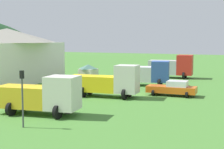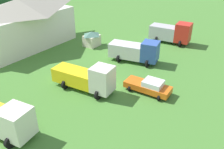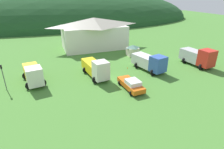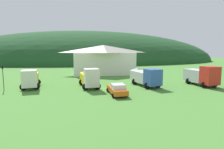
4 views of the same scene
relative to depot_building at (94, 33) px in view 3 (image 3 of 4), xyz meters
name	(u,v)px [view 3 (image 3 of 4)]	position (x,y,z in m)	size (l,w,h in m)	color
ground_plane	(109,80)	(-3.05, -19.49, -3.91)	(200.00, 200.00, 0.00)	#477F33
forested_hill_backdrop	(61,22)	(-3.05, 50.03, -3.91)	(138.56, 60.00, 31.13)	#1E4723
depot_building	(94,33)	(0.00, 0.00, 0.00)	(16.58, 9.46, 7.59)	white
play_shed_cream	(133,50)	(6.35, -9.27, -2.65)	(2.60, 2.25, 2.44)	beige
heavy_rig_striped	(33,74)	(-14.52, -16.53, -2.28)	(3.64, 7.12, 3.22)	silver
flatbed_truck_yellow	(96,68)	(-4.70, -17.77, -2.26)	(3.53, 7.68, 3.44)	silver
box_truck_blue	(150,62)	(5.25, -18.37, -2.24)	(4.09, 7.32, 3.25)	#3356AD
crane_truck_red	(198,57)	(15.35, -19.48, -2.06)	(3.71, 6.95, 3.64)	red
service_pickup_orange	(131,84)	(-1.04, -23.76, -3.08)	(2.60, 5.39, 1.66)	orange
traffic_light_west	(3,75)	(-18.36, -17.65, -1.45)	(0.20, 0.32, 3.99)	#4C4C51
traffic_cone_near_pickup	(127,68)	(1.95, -16.07, -3.91)	(0.36, 0.36, 0.58)	orange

